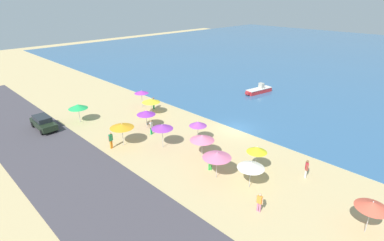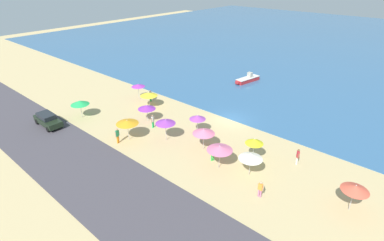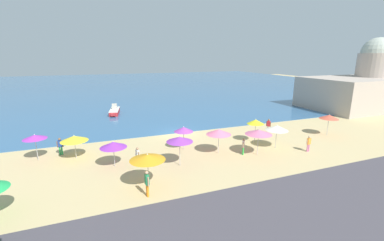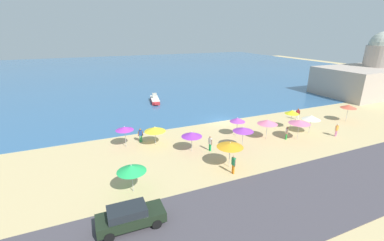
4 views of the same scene
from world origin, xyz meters
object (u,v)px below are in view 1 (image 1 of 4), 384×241
at_px(beach_umbrella_3, 151,100).
at_px(bather_1, 151,127).
at_px(parked_car_1, 43,122).
at_px(bather_2, 210,161).
at_px(beach_umbrella_11, 202,138).
at_px(bather_4, 259,201).
at_px(beach_umbrella_1, 257,150).
at_px(bather_0, 307,168).
at_px(beach_umbrella_2, 78,106).
at_px(beach_umbrella_5, 141,92).
at_px(skiff_nearshore, 259,90).
at_px(beach_umbrella_10, 217,155).
at_px(beach_umbrella_6, 146,113).
at_px(bather_5, 111,139).
at_px(beach_umbrella_9, 372,205).
at_px(beach_umbrella_4, 198,124).
at_px(beach_umbrella_0, 162,127).
at_px(beach_umbrella_8, 251,165).
at_px(bather_3, 154,102).

bearing_deg(beach_umbrella_3, bather_1, -37.90).
bearing_deg(parked_car_1, bather_2, 20.27).
xyz_separation_m(beach_umbrella_11, bather_4, (8.36, -2.76, -1.25)).
height_order(beach_umbrella_1, bather_0, beach_umbrella_1).
height_order(beach_umbrella_2, beach_umbrella_5, beach_umbrella_5).
bearing_deg(skiff_nearshore, bather_2, -66.60).
bearing_deg(beach_umbrella_10, beach_umbrella_6, 170.56).
distance_m(bather_5, parked_car_1, 10.27).
height_order(beach_umbrella_5, beach_umbrella_9, beach_umbrella_9).
xyz_separation_m(beach_umbrella_4, beach_umbrella_6, (-6.79, -1.75, -0.14)).
bearing_deg(bather_0, beach_umbrella_5, 178.79).
xyz_separation_m(beach_umbrella_0, bather_4, (12.67, -1.43, -1.45)).
distance_m(beach_umbrella_5, beach_umbrella_6, 7.42).
bearing_deg(beach_umbrella_8, beach_umbrella_0, -176.72).
xyz_separation_m(beach_umbrella_8, bather_5, (-14.00, -4.52, -1.08)).
relative_size(bather_2, bather_3, 0.96).
distance_m(beach_umbrella_10, bather_0, 7.87).
xyz_separation_m(beach_umbrella_11, parked_car_1, (-17.68, -8.39, -1.27)).
xyz_separation_m(beach_umbrella_2, parked_car_1, (-0.94, -3.99, -1.21)).
height_order(beach_umbrella_8, parked_car_1, beach_umbrella_8).
bearing_deg(parked_car_1, beach_umbrella_6, 47.31).
distance_m(beach_umbrella_2, beach_umbrella_9, 31.71).
distance_m(beach_umbrella_8, bather_5, 14.76).
relative_size(beach_umbrella_8, beach_umbrella_11, 0.98).
relative_size(bather_1, skiff_nearshore, 0.33).
xyz_separation_m(beach_umbrella_9, beach_umbrella_11, (-14.58, -0.57, -0.08)).
distance_m(beach_umbrella_1, bather_5, 14.74).
distance_m(beach_umbrella_4, bather_3, 11.67).
height_order(beach_umbrella_5, bather_2, beach_umbrella_5).
distance_m(beach_umbrella_8, beach_umbrella_11, 6.15).
distance_m(beach_umbrella_1, beach_umbrella_8, 2.45).
bearing_deg(bather_3, beach_umbrella_0, -33.37).
height_order(bather_1, bather_4, bather_1).
bearing_deg(parked_car_1, beach_umbrella_8, 17.83).
bearing_deg(beach_umbrella_6, beach_umbrella_0, -19.24).
distance_m(beach_umbrella_8, bather_1, 13.83).
bearing_deg(parked_car_1, beach_umbrella_10, 17.83).
distance_m(beach_umbrella_5, beach_umbrella_9, 30.62).
relative_size(beach_umbrella_9, beach_umbrella_10, 1.00).
bearing_deg(beach_umbrella_3, beach_umbrella_11, -15.89).
xyz_separation_m(beach_umbrella_5, beach_umbrella_9, (30.38, -3.83, 0.05)).
height_order(beach_umbrella_8, bather_3, beach_umbrella_8).
height_order(bather_0, parked_car_1, bather_0).
bearing_deg(beach_umbrella_9, beach_umbrella_0, -174.24).
distance_m(bather_1, parked_car_1, 12.90).
relative_size(beach_umbrella_3, bather_0, 1.40).
height_order(beach_umbrella_3, beach_umbrella_10, beach_umbrella_10).
height_order(beach_umbrella_9, bather_4, beach_umbrella_9).
bearing_deg(bather_5, beach_umbrella_10, 17.91).
bearing_deg(beach_umbrella_1, beach_umbrella_0, -163.30).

